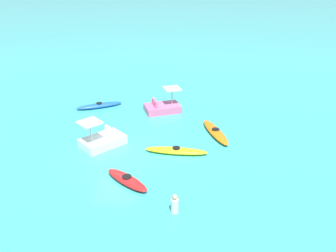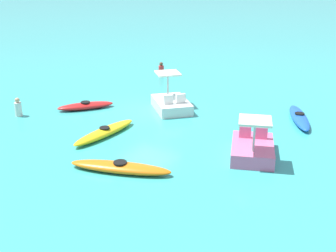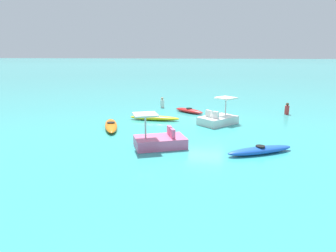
# 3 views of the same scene
# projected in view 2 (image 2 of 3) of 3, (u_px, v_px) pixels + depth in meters

# --- Properties ---
(ground_plane) EXTENTS (600.00, 600.00, 0.00)m
(ground_plane) POSITION_uv_depth(u_px,v_px,m) (148.00, 112.00, 20.63)
(ground_plane) COLOR #38ADA8
(kayak_orange) EXTENTS (3.56, 2.04, 0.37)m
(kayak_orange) POSITION_uv_depth(u_px,v_px,m) (120.00, 167.00, 14.71)
(kayak_orange) COLOR orange
(kayak_orange) RESTS_ON ground_plane
(kayak_red) EXTENTS (2.10, 2.58, 0.37)m
(kayak_red) POSITION_uv_depth(u_px,v_px,m) (86.00, 106.00, 20.92)
(kayak_red) COLOR red
(kayak_red) RESTS_ON ground_plane
(kayak_blue) EXTENTS (2.22, 3.20, 0.37)m
(kayak_blue) POSITION_uv_depth(u_px,v_px,m) (299.00, 117.00, 19.39)
(kayak_blue) COLOR blue
(kayak_blue) RESTS_ON ground_plane
(kayak_yellow) EXTENTS (0.68, 3.43, 0.37)m
(kayak_yellow) POSITION_uv_depth(u_px,v_px,m) (105.00, 132.00, 17.74)
(kayak_yellow) COLOR yellow
(kayak_yellow) RESTS_ON ground_plane
(pedal_boat_pink) EXTENTS (2.38, 2.81, 1.68)m
(pedal_boat_pink) POSITION_uv_depth(u_px,v_px,m) (253.00, 148.00, 15.81)
(pedal_boat_pink) COLOR pink
(pedal_boat_pink) RESTS_ON ground_plane
(pedal_boat_white) EXTENTS (2.80, 2.70, 1.68)m
(pedal_boat_white) POSITION_uv_depth(u_px,v_px,m) (171.00, 103.00, 20.76)
(pedal_boat_white) COLOR white
(pedal_boat_white) RESTS_ON ground_plane
(person_near_shore) EXTENTS (0.44, 0.44, 0.88)m
(person_near_shore) POSITION_uv_depth(u_px,v_px,m) (161.00, 70.00, 26.79)
(person_near_shore) COLOR red
(person_near_shore) RESTS_ON ground_plane
(person_by_kayaks) EXTENTS (0.34, 0.34, 0.88)m
(person_by_kayaks) POSITION_uv_depth(u_px,v_px,m) (18.00, 108.00, 19.91)
(person_by_kayaks) COLOR silver
(person_by_kayaks) RESTS_ON ground_plane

